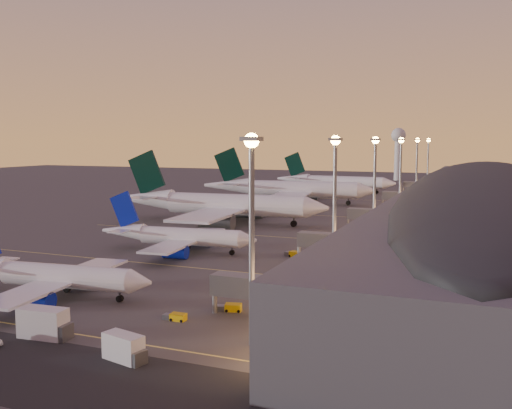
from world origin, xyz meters
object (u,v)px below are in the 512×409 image
at_px(airliner_wide_near, 218,204).
at_px(catering_truck_b, 125,349).
at_px(airliner_wide_mid, 288,189).
at_px(airliner_wide_far, 335,182).
at_px(airliner_narrow_north, 177,236).
at_px(airliner_narrow_south, 49,276).
at_px(baggage_tug_c, 294,254).
at_px(baggage_tug_b, 230,308).
at_px(catering_truck_a, 46,324).
at_px(baggage_tug_a, 176,317).
at_px(baggage_tug_d, 238,282).
at_px(radar_tower, 398,145).

xyz_separation_m(airliner_wide_near, catering_truck_b, (37.85, -101.86, -4.22)).
relative_size(airliner_wide_mid, airliner_wide_far, 1.16).
relative_size(airliner_narrow_north, airliner_wide_mid, 0.55).
height_order(airliner_narrow_south, airliner_wide_far, airliner_wide_far).
bearing_deg(baggage_tug_c, airliner_narrow_north, -146.11).
relative_size(baggage_tug_b, catering_truck_a, 0.56).
distance_m(airliner_narrow_south, catering_truck_a, 20.65).
bearing_deg(airliner_wide_far, airliner_wide_mid, -90.92).
bearing_deg(baggage_tug_a, catering_truck_a, -134.97).
bearing_deg(airliner_narrow_south, airliner_wide_far, 84.77).
height_order(airliner_wide_near, airliner_wide_far, airliner_wide_near).
distance_m(airliner_narrow_south, baggage_tug_a, 25.44).
xyz_separation_m(airliner_narrow_north, baggage_tug_d, (24.76, -21.88, -2.95)).
relative_size(airliner_narrow_north, airliner_wide_far, 0.63).
bearing_deg(airliner_narrow_north, baggage_tug_d, -47.00).
bearing_deg(airliner_narrow_north, radar_tower, 81.70).
relative_size(airliner_wide_mid, catering_truck_b, 11.88).
xyz_separation_m(airliner_wide_near, baggage_tug_b, (40.96, -80.02, -5.16)).
xyz_separation_m(catering_truck_a, catering_truck_b, (13.86, -2.61, -0.34)).
distance_m(baggage_tug_a, catering_truck_b, 15.25).
relative_size(airliner_narrow_south, catering_truck_a, 5.21).
relative_size(baggage_tug_a, baggage_tug_c, 0.76).
bearing_deg(baggage_tug_b, airliner_wide_mid, 91.18).
bearing_deg(airliner_wide_mid, catering_truck_a, -89.83).
relative_size(baggage_tug_c, catering_truck_a, 0.64).
height_order(baggage_tug_b, baggage_tug_d, baggage_tug_d).
height_order(airliner_narrow_south, baggage_tug_d, airliner_narrow_south).
relative_size(airliner_wide_far, baggage_tug_c, 13.48).
bearing_deg(catering_truck_a, radar_tower, 85.31).
bearing_deg(radar_tower, baggage_tug_a, -87.59).
relative_size(airliner_wide_near, baggage_tug_c, 15.49).
relative_size(airliner_wide_mid, baggage_tug_d, 16.60).
relative_size(airliner_narrow_north, baggage_tug_d, 9.06).
bearing_deg(airliner_narrow_north, baggage_tug_c, 4.10).
relative_size(airliner_narrow_north, baggage_tug_a, 11.17).
bearing_deg(baggage_tug_b, catering_truck_a, -145.88).
bearing_deg(baggage_tug_b, radar_tower, 79.07).
xyz_separation_m(catering_truck_a, baggage_tug_d, (11.89, 33.66, -1.25)).
bearing_deg(airliner_wide_far, baggage_tug_d, -76.98).
bearing_deg(airliner_narrow_south, baggage_tug_d, 29.21).
height_order(airliner_narrow_north, radar_tower, radar_tower).
bearing_deg(airliner_wide_near, airliner_wide_far, 82.53).
bearing_deg(airliner_narrow_north, catering_truck_a, -82.49).
bearing_deg(catering_truck_b, airliner_narrow_north, 128.27).
xyz_separation_m(baggage_tug_c, baggage_tug_d, (-1.46, -26.33, -0.04)).
xyz_separation_m(baggage_tug_c, catering_truck_b, (0.51, -62.60, 0.88)).
bearing_deg(baggage_tug_a, catering_truck_b, -83.56).
relative_size(radar_tower, baggage_tug_b, 8.31).
relative_size(airliner_narrow_south, airliner_wide_near, 0.53).
bearing_deg(airliner_narrow_south, baggage_tug_b, 0.47).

